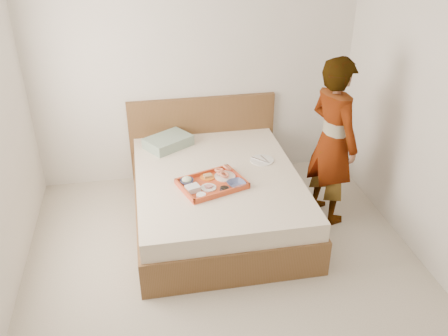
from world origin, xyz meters
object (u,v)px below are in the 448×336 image
Objects in this scene: bed at (217,197)px; tray at (212,183)px; dinner_plate at (262,160)px; person at (333,142)px.

bed is 0.36m from tray.
bed is 0.60m from dinner_plate.
tray is at bearing 77.27° from person.
person reaches higher than tray.
dinner_plate is 0.74m from person.
bed is at bearing -159.34° from dinner_plate.
person reaches higher than dinner_plate.
tray is (-0.08, -0.20, 0.29)m from bed.
person is at bearing -25.26° from dinner_plate.
tray is 1.22m from person.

